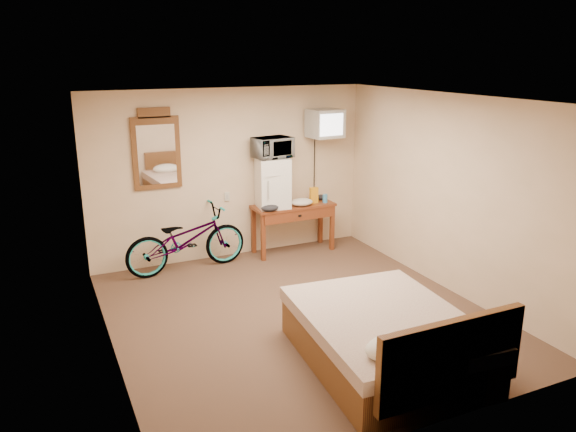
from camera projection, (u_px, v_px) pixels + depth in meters
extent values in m
plane|color=#452C22|center=(299.00, 315.00, 6.61)|extent=(4.60, 4.60, 0.00)
plane|color=silver|center=(300.00, 99.00, 5.91)|extent=(4.60, 4.60, 0.00)
cube|color=beige|center=(231.00, 174.00, 8.26)|extent=(4.20, 0.04, 2.50)
cube|color=beige|center=(432.00, 288.00, 4.26)|extent=(4.20, 0.04, 2.50)
cube|color=beige|center=(104.00, 238.00, 5.41)|extent=(0.04, 4.60, 2.50)
cube|color=beige|center=(448.00, 194.00, 7.11)|extent=(0.04, 4.60, 2.50)
cube|color=beige|center=(227.00, 197.00, 8.31)|extent=(0.08, 0.01, 0.13)
cube|color=maroon|center=(293.00, 206.00, 8.54)|extent=(1.26, 0.50, 0.04)
cube|color=maroon|center=(263.00, 238.00, 8.24)|extent=(0.06, 0.06, 0.71)
cube|color=maroon|center=(332.00, 228.00, 8.71)|extent=(0.06, 0.06, 0.71)
cube|color=maroon|center=(254.00, 231.00, 8.58)|extent=(0.06, 0.06, 0.71)
cube|color=maroon|center=(320.00, 221.00, 9.05)|extent=(0.06, 0.06, 0.71)
cube|color=maroon|center=(299.00, 215.00, 8.38)|extent=(1.14, 0.05, 0.16)
cube|color=black|center=(300.00, 216.00, 8.37)|extent=(0.05, 0.02, 0.03)
cube|color=white|center=(273.00, 183.00, 8.29)|extent=(0.51, 0.49, 0.74)
cube|color=#AAA9A4|center=(279.00, 176.00, 8.06)|extent=(0.45, 0.01, 0.00)
cylinder|color=#AAA9A4|center=(268.00, 190.00, 8.05)|extent=(0.02, 0.02, 0.27)
imported|color=white|center=(272.00, 148.00, 8.15)|extent=(0.60, 0.46, 0.30)
cube|color=orange|center=(314.00, 195.00, 8.59)|extent=(0.13, 0.08, 0.24)
cylinder|color=#3A89C5|center=(325.00, 198.00, 8.62)|extent=(0.07, 0.07, 0.13)
ellipsoid|color=beige|center=(302.00, 202.00, 8.46)|extent=(0.35, 0.27, 0.11)
ellipsoid|color=black|center=(270.00, 208.00, 8.16)|extent=(0.26, 0.20, 0.10)
ellipsoid|color=black|center=(322.00, 197.00, 8.81)|extent=(0.18, 0.14, 0.08)
cube|color=black|center=(317.00, 128.00, 8.65)|extent=(0.14, 0.02, 0.14)
cylinder|color=black|center=(318.00, 128.00, 8.61)|extent=(0.05, 0.30, 0.05)
cube|color=#AAA9A4|center=(325.00, 123.00, 8.39)|extent=(0.51, 0.44, 0.42)
cube|color=white|center=(332.00, 125.00, 8.21)|extent=(0.40, 0.05, 0.32)
cube|color=black|center=(319.00, 122.00, 8.57)|extent=(0.30, 0.04, 0.26)
cube|color=brown|center=(157.00, 153.00, 7.70)|extent=(0.66, 0.04, 1.00)
cube|color=brown|center=(154.00, 113.00, 7.54)|extent=(0.44, 0.04, 0.14)
cube|color=white|center=(157.00, 155.00, 7.68)|extent=(0.52, 0.01, 0.82)
imported|color=black|center=(186.00, 239.00, 7.85)|extent=(1.78, 0.75, 0.91)
cube|color=brown|center=(383.00, 344.00, 5.54)|extent=(1.61, 2.04, 0.40)
cube|color=beige|center=(385.00, 321.00, 5.47)|extent=(1.65, 2.09, 0.14)
cube|color=brown|center=(452.00, 359.00, 4.60)|extent=(1.45, 0.08, 0.70)
ellipsoid|color=silver|center=(396.00, 347.00, 4.73)|extent=(0.57, 0.35, 0.20)
ellipsoid|color=silver|center=(458.00, 331.00, 5.00)|extent=(0.57, 0.35, 0.20)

